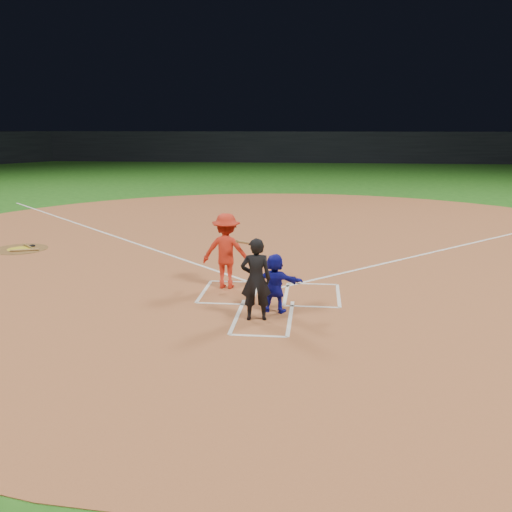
# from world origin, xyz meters

# --- Properties ---
(ground) EXTENTS (120.00, 120.00, 0.00)m
(ground) POSITION_xyz_m (0.00, 0.00, 0.00)
(ground) COLOR #1D5916
(ground) RESTS_ON ground
(home_plate_dirt) EXTENTS (28.00, 28.00, 0.01)m
(home_plate_dirt) POSITION_xyz_m (0.00, 6.00, 0.01)
(home_plate_dirt) COLOR #985631
(home_plate_dirt) RESTS_ON ground
(stadium_wall_far) EXTENTS (80.00, 1.20, 3.20)m
(stadium_wall_far) POSITION_xyz_m (0.00, 48.00, 1.60)
(stadium_wall_far) COLOR black
(stadium_wall_far) RESTS_ON ground
(home_plate) EXTENTS (0.60, 0.60, 0.02)m
(home_plate) POSITION_xyz_m (0.00, 0.00, 0.02)
(home_plate) COLOR silver
(home_plate) RESTS_ON home_plate_dirt
(on_deck_circle) EXTENTS (1.70, 1.70, 0.01)m
(on_deck_circle) POSITION_xyz_m (-8.36, 4.00, 0.02)
(on_deck_circle) COLOR brown
(on_deck_circle) RESTS_ON home_plate_dirt
(on_deck_logo) EXTENTS (0.80, 0.80, 0.00)m
(on_deck_logo) POSITION_xyz_m (-8.36, 4.00, 0.02)
(on_deck_logo) COLOR gold
(on_deck_logo) RESTS_ON on_deck_circle
(on_deck_bat_a) EXTENTS (0.64, 0.64, 0.06)m
(on_deck_bat_a) POSITION_xyz_m (-8.21, 4.25, 0.05)
(on_deck_bat_a) COLOR olive
(on_deck_bat_a) RESTS_ON on_deck_circle
(on_deck_bat_c) EXTENTS (0.81, 0.35, 0.06)m
(on_deck_bat_c) POSITION_xyz_m (-8.06, 3.70, 0.05)
(on_deck_bat_c) COLOR olive
(on_deck_bat_c) RESTS_ON on_deck_circle
(bat_weight_donut) EXTENTS (0.19, 0.19, 0.05)m
(bat_weight_donut) POSITION_xyz_m (-8.16, 4.40, 0.05)
(bat_weight_donut) COLOR black
(bat_weight_donut) RESTS_ON on_deck_circle
(catcher) EXTENTS (1.22, 0.57, 1.26)m
(catcher) POSITION_xyz_m (0.20, -1.33, 0.64)
(catcher) COLOR #1315A1
(catcher) RESTS_ON home_plate_dirt
(umpire) EXTENTS (0.67, 0.48, 1.69)m
(umpire) POSITION_xyz_m (-0.14, -1.87, 0.86)
(umpire) COLOR black
(umpire) RESTS_ON home_plate_dirt
(chalk_markings) EXTENTS (28.35, 17.32, 0.01)m
(chalk_markings) POSITION_xyz_m (0.00, 5.29, 0.01)
(chalk_markings) COLOR white
(chalk_markings) RESTS_ON home_plate_dirt
(batter_at_plate) EXTENTS (1.52, 0.84, 1.82)m
(batter_at_plate) POSITION_xyz_m (-1.10, 0.39, 0.92)
(batter_at_plate) COLOR red
(batter_at_plate) RESTS_ON home_plate_dirt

